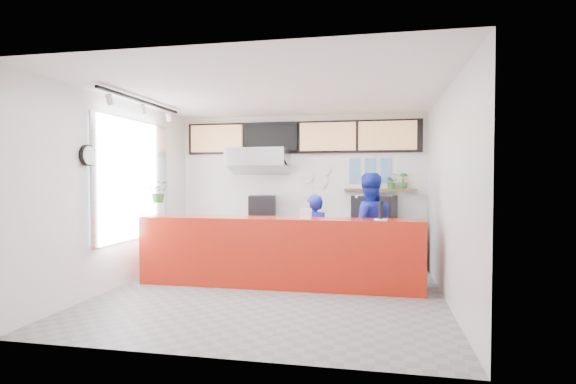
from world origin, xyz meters
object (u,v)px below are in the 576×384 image
Objects in this scene: panini_oven at (262,207)px; staff_right at (368,228)px; service_counter at (278,252)px; espresso_machine at (374,208)px; pepper_mill at (381,211)px; staff_center at (314,237)px.

panini_oven is 0.29× the size of staff_right.
service_counter is 2.41m from espresso_machine.
staff_right is (-0.09, -1.31, -0.24)m from espresso_machine.
panini_oven is at bearing 141.24° from pepper_mill.
service_counter is 3.11× the size of staff_center.
staff_right is at bearing 109.51° from pepper_mill.
service_counter is 8.55× the size of panini_oven.
staff_right reaches higher than service_counter.
staff_center is (-1.00, -1.25, -0.42)m from espresso_machine.
service_counter is 17.80× the size of pepper_mill.
service_counter is at bearing -79.05° from panini_oven.
staff_right reaches higher than pepper_mill.
panini_oven is 0.36× the size of staff_center.
espresso_machine reaches higher than service_counter.
pepper_mill is (0.10, -1.86, 0.09)m from espresso_machine.
espresso_machine reaches higher than panini_oven.
staff_center is at bearing 48.11° from service_counter.
staff_center reaches higher than panini_oven.
pepper_mill is at bearing 127.78° from staff_center.
staff_center is (0.50, 0.55, 0.17)m from service_counter.
espresso_machine reaches higher than pepper_mill.
panini_oven is (-0.72, 1.80, 0.59)m from service_counter.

